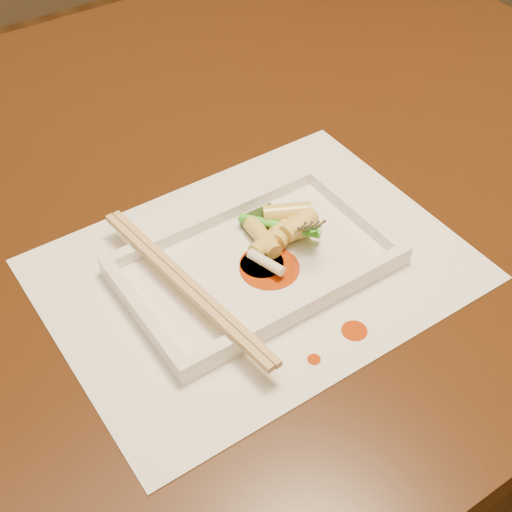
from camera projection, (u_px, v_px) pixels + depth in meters
table at (144, 269)px, 0.84m from camera, size 1.40×0.90×0.75m
placemat at (256, 269)px, 0.70m from camera, size 0.40×0.30×0.00m
sauce_splatter_a at (354, 331)px, 0.65m from camera, size 0.02×0.02×0.00m
sauce_splatter_b at (314, 359)px, 0.62m from camera, size 0.01×0.01×0.00m
plate_base at (256, 266)px, 0.70m from camera, size 0.26×0.16×0.01m
plate_rim_far at (216, 216)px, 0.73m from camera, size 0.26×0.01×0.01m
plate_rim_near at (302, 306)px, 0.65m from camera, size 0.26×0.01×0.01m
plate_rim_left at (142, 313)px, 0.64m from camera, size 0.01×0.14×0.01m
plate_rim_right at (355, 211)px, 0.74m from camera, size 0.01×0.14×0.01m
veg_piece at (262, 221)px, 0.73m from camera, size 0.04×0.03×0.01m
scallion_white at (266, 262)px, 0.68m from camera, size 0.02×0.04×0.01m
scallion_green at (279, 226)px, 0.72m from camera, size 0.06×0.07×0.01m
chopstick_a at (182, 286)px, 0.65m from camera, size 0.03×0.25×0.01m
chopstick_b at (189, 282)px, 0.65m from camera, size 0.03×0.25×0.01m
fork at (306, 169)px, 0.68m from camera, size 0.09×0.10×0.14m
sauce_blob_0 at (262, 263)px, 0.70m from camera, size 0.04×0.04×0.00m
sauce_blob_1 at (269, 268)px, 0.69m from camera, size 0.06×0.06×0.00m
rice_cake_0 at (271, 239)px, 0.70m from camera, size 0.05×0.03×0.02m
rice_cake_1 at (290, 232)px, 0.71m from camera, size 0.04×0.02×0.02m
rice_cake_2 at (299, 225)px, 0.71m from camera, size 0.04×0.03×0.02m
rice_cake_3 at (263, 237)px, 0.71m from camera, size 0.02×0.05×0.02m
rice_cake_4 at (291, 228)px, 0.72m from camera, size 0.05×0.04×0.02m
rice_cake_5 at (287, 213)px, 0.72m from camera, size 0.05×0.04×0.02m
rice_cake_6 at (291, 228)px, 0.72m from camera, size 0.04×0.02×0.02m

